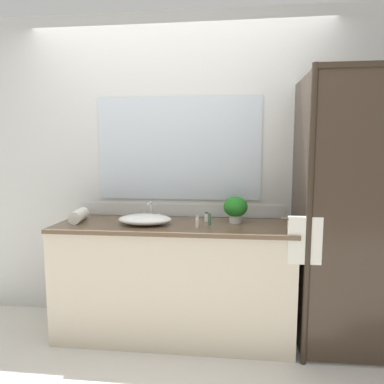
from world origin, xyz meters
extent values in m
plane|color=silver|center=(0.00, 0.00, 0.00)|extent=(8.00, 8.00, 0.00)
cube|color=silver|center=(0.00, 0.34, 1.30)|extent=(4.40, 0.05, 2.60)
cube|color=silver|center=(0.00, 0.32, 0.96)|extent=(1.80, 0.01, 0.11)
cube|color=silver|center=(0.00, 0.31, 1.48)|extent=(1.38, 0.01, 0.86)
cube|color=beige|center=(0.00, 0.01, 0.43)|extent=(1.80, 0.56, 0.87)
cube|color=brown|center=(0.00, 0.00, 0.89)|extent=(1.80, 0.58, 0.03)
cylinder|color=#2D2319|center=(0.95, -0.27, 1.00)|extent=(0.04, 0.04, 2.00)
cube|color=#382B21|center=(0.95, 0.02, 1.00)|extent=(0.01, 0.57, 1.96)
cylinder|color=#2D2319|center=(0.93, -0.26, 1.01)|extent=(0.32, 0.02, 0.02)
cube|color=silver|center=(0.93, -0.26, 0.87)|extent=(0.22, 0.04, 0.32)
ellipsoid|color=white|center=(-0.21, -0.03, 0.94)|extent=(0.41, 0.29, 0.08)
cube|color=silver|center=(-0.21, 0.18, 0.91)|extent=(0.17, 0.04, 0.02)
cylinder|color=silver|center=(-0.21, 0.18, 0.98)|extent=(0.02, 0.02, 0.12)
cylinder|color=silver|center=(-0.21, 0.12, 1.04)|extent=(0.02, 0.11, 0.02)
cylinder|color=silver|center=(-0.27, 0.18, 0.94)|extent=(0.02, 0.02, 0.04)
cylinder|color=silver|center=(-0.15, 0.18, 0.94)|extent=(0.02, 0.02, 0.04)
cylinder|color=beige|center=(0.48, 0.10, 0.93)|extent=(0.09, 0.09, 0.06)
ellipsoid|color=#217521|center=(0.48, 0.10, 1.03)|extent=(0.19, 0.19, 0.16)
cylinder|color=#4C7056|center=(0.28, 0.00, 0.94)|extent=(0.02, 0.02, 0.08)
cylinder|color=#2D6638|center=(0.28, 0.00, 0.98)|extent=(0.02, 0.02, 0.01)
cylinder|color=white|center=(0.25, 0.12, 0.93)|extent=(0.03, 0.03, 0.06)
cylinder|color=#2D6638|center=(0.25, 0.12, 0.97)|extent=(0.03, 0.03, 0.01)
cylinder|color=silver|center=(0.20, -0.11, 0.94)|extent=(0.03, 0.03, 0.07)
cylinder|color=#B7B2A8|center=(0.20, -0.11, 0.98)|extent=(0.02, 0.02, 0.01)
cylinder|color=silver|center=(-0.76, 0.01, 0.95)|extent=(0.13, 0.26, 0.10)
camera|label=1|loc=(0.41, -2.45, 1.44)|focal=30.71mm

